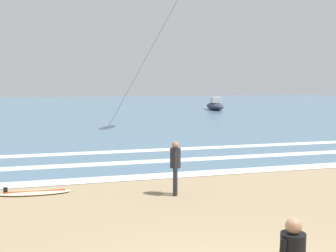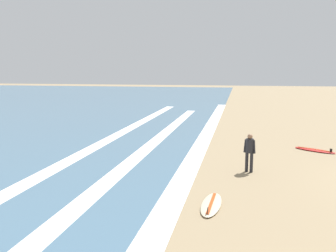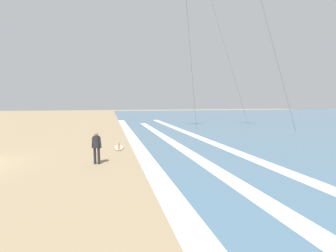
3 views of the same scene
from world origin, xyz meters
name	(u,v)px [view 3 (image 3 of 3)]	position (x,y,z in m)	size (l,w,h in m)	color
wave_foam_shoreline	(146,160)	(0.72, 8.56, 0.01)	(56.67, 0.88, 0.01)	white
wave_foam_mid_break	(195,157)	(0.66, 11.31, 0.01)	(43.15, 0.78, 0.01)	white
wave_foam_outer_break	(231,150)	(-0.54, 14.18, 0.01)	(52.73, 0.82, 0.01)	white
surfer_left_near	(97,145)	(0.96, 6.05, 0.96)	(0.32, 0.51, 1.60)	#232328
surfboard_near_water	(119,147)	(-3.07, 7.28, 0.05)	(2.13, 0.71, 0.25)	beige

